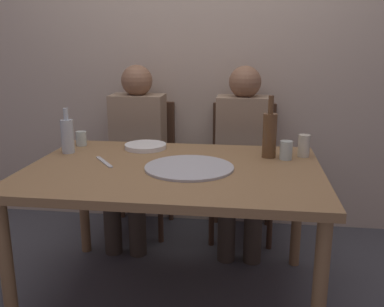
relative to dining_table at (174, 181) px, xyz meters
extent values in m
plane|color=#424247|center=(0.00, 0.00, -0.65)|extent=(8.00, 8.00, 0.00)
cube|color=#BCA893|center=(0.00, 1.10, 0.65)|extent=(6.00, 0.10, 2.60)
cube|color=olive|center=(0.00, 0.00, 0.05)|extent=(1.44, 1.01, 0.04)
cylinder|color=olive|center=(-0.66, -0.44, -0.31)|extent=(0.06, 0.06, 0.68)
cylinder|color=olive|center=(0.66, -0.44, -0.31)|extent=(0.06, 0.06, 0.68)
cylinder|color=olive|center=(-0.66, 0.44, -0.31)|extent=(0.06, 0.06, 0.68)
cylinder|color=olive|center=(0.66, 0.44, -0.31)|extent=(0.06, 0.06, 0.68)
cylinder|color=#ADADB2|center=(0.08, -0.02, 0.08)|extent=(0.43, 0.43, 0.01)
cylinder|color=#B2BCC1|center=(-0.63, 0.20, 0.16)|extent=(0.07, 0.07, 0.18)
cylinder|color=#B2BCC1|center=(-0.63, 0.20, 0.29)|extent=(0.03, 0.03, 0.06)
cylinder|color=brown|center=(0.47, 0.25, 0.19)|extent=(0.07, 0.07, 0.23)
cylinder|color=brown|center=(0.47, 0.25, 0.35)|extent=(0.03, 0.03, 0.10)
cylinder|color=#B7C6BC|center=(0.56, 0.22, 0.12)|extent=(0.07, 0.07, 0.10)
cylinder|color=beige|center=(0.65, 0.29, 0.13)|extent=(0.06, 0.06, 0.12)
cylinder|color=#B7C6BC|center=(-0.62, 0.37, 0.11)|extent=(0.06, 0.06, 0.09)
cylinder|color=white|center=(-0.23, 0.35, 0.09)|extent=(0.24, 0.24, 0.03)
cube|color=#B7B7BC|center=(-0.36, 0.03, 0.08)|extent=(0.15, 0.19, 0.01)
cube|color=#472D1E|center=(-0.40, 0.82, -0.20)|extent=(0.44, 0.44, 0.05)
cube|color=#472D1E|center=(-0.40, 1.02, 0.03)|extent=(0.44, 0.04, 0.45)
cylinder|color=#472D1E|center=(-0.21, 0.63, -0.44)|extent=(0.04, 0.04, 0.42)
cylinder|color=#472D1E|center=(-0.59, 0.63, -0.44)|extent=(0.04, 0.04, 0.42)
cylinder|color=#472D1E|center=(-0.21, 1.01, -0.44)|extent=(0.04, 0.04, 0.42)
cylinder|color=#472D1E|center=(-0.59, 1.01, -0.44)|extent=(0.04, 0.04, 0.42)
cube|color=#472D1E|center=(0.33, 0.82, -0.20)|extent=(0.44, 0.44, 0.05)
cube|color=#472D1E|center=(0.33, 1.02, 0.03)|extent=(0.44, 0.04, 0.45)
cylinder|color=#472D1E|center=(0.52, 0.63, -0.44)|extent=(0.04, 0.04, 0.42)
cylinder|color=#472D1E|center=(0.14, 0.63, -0.44)|extent=(0.04, 0.04, 0.42)
cylinder|color=#472D1E|center=(0.52, 1.01, -0.44)|extent=(0.04, 0.04, 0.42)
cylinder|color=#472D1E|center=(0.14, 1.01, -0.44)|extent=(0.04, 0.04, 0.42)
cube|color=#937A60|center=(-0.40, 0.84, 0.06)|extent=(0.36, 0.22, 0.52)
sphere|color=brown|center=(-0.40, 0.84, 0.41)|extent=(0.21, 0.21, 0.21)
cylinder|color=#3B3026|center=(-0.32, 0.64, -0.20)|extent=(0.12, 0.40, 0.12)
cylinder|color=#3B3026|center=(-0.48, 0.64, -0.20)|extent=(0.12, 0.40, 0.12)
cylinder|color=#3B3026|center=(-0.32, 0.44, -0.42)|extent=(0.11, 0.11, 0.45)
cylinder|color=#3B3026|center=(-0.48, 0.44, -0.42)|extent=(0.11, 0.11, 0.45)
cube|color=#937A60|center=(0.33, 0.84, 0.06)|extent=(0.36, 0.22, 0.52)
sphere|color=brown|center=(0.33, 0.84, 0.41)|extent=(0.21, 0.21, 0.21)
cylinder|color=#3B3026|center=(0.41, 0.64, -0.20)|extent=(0.12, 0.40, 0.12)
cylinder|color=#3B3026|center=(0.25, 0.64, -0.20)|extent=(0.12, 0.40, 0.12)
cylinder|color=#3B3026|center=(0.41, 0.44, -0.42)|extent=(0.11, 0.11, 0.45)
cylinder|color=#3B3026|center=(0.25, 0.44, -0.42)|extent=(0.11, 0.11, 0.45)
camera|label=1|loc=(0.37, -2.01, 0.67)|focal=40.48mm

